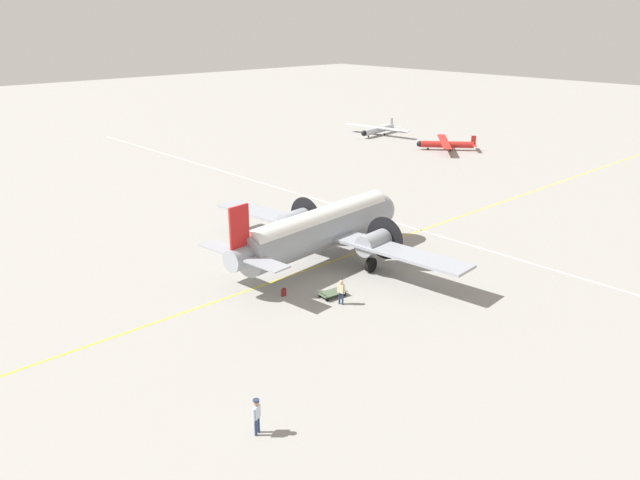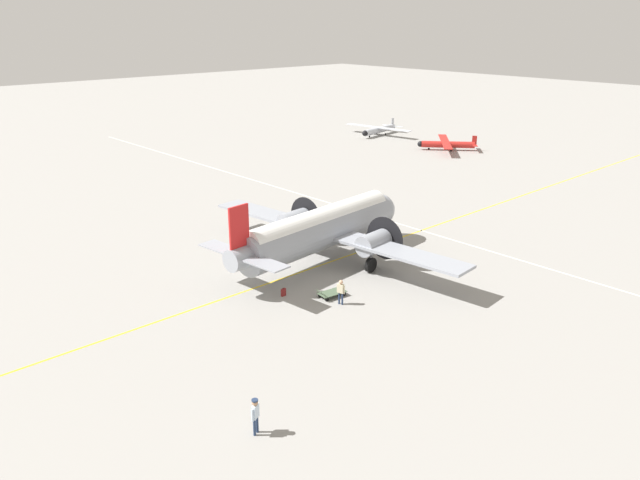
{
  "view_description": "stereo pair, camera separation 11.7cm",
  "coord_description": "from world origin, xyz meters",
  "px_view_note": "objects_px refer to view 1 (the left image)",
  "views": [
    {
      "loc": [
        29.18,
        31.52,
        17.14
      ],
      "look_at": [
        0.0,
        0.0,
        1.78
      ],
      "focal_mm": 35.0,
      "sensor_mm": 36.0,
      "label": 1
    },
    {
      "loc": [
        29.09,
        31.6,
        17.14
      ],
      "look_at": [
        0.0,
        0.0,
        1.78
      ],
      "focal_mm": 35.0,
      "sensor_mm": 36.0,
      "label": 2
    }
  ],
  "objects_px": {
    "airliner_main": "(324,228)",
    "suitcase_near_door": "(284,292)",
    "crew_foreground": "(257,413)",
    "passenger_boarding": "(341,290)",
    "light_aircraft_taxiing": "(378,130)",
    "light_aircraft_distant": "(445,144)",
    "baggage_cart": "(332,293)"
  },
  "relations": [
    {
      "from": "airliner_main",
      "to": "passenger_boarding",
      "type": "relative_size",
      "value": 13.89
    },
    {
      "from": "airliner_main",
      "to": "light_aircraft_taxiing",
      "type": "height_order",
      "value": "airliner_main"
    },
    {
      "from": "airliner_main",
      "to": "passenger_boarding",
      "type": "bearing_deg",
      "value": -130.7
    },
    {
      "from": "airliner_main",
      "to": "light_aircraft_distant",
      "type": "height_order",
      "value": "airliner_main"
    },
    {
      "from": "crew_foreground",
      "to": "suitcase_near_door",
      "type": "relative_size",
      "value": 3.12
    },
    {
      "from": "light_aircraft_distant",
      "to": "passenger_boarding",
      "type": "bearing_deg",
      "value": 77.97
    },
    {
      "from": "crew_foreground",
      "to": "passenger_boarding",
      "type": "xyz_separation_m",
      "value": [
        -11.86,
        -6.82,
        -0.08
      ]
    },
    {
      "from": "crew_foreground",
      "to": "baggage_cart",
      "type": "height_order",
      "value": "crew_foreground"
    },
    {
      "from": "suitcase_near_door",
      "to": "light_aircraft_distant",
      "type": "relative_size",
      "value": 0.06
    },
    {
      "from": "airliner_main",
      "to": "passenger_boarding",
      "type": "xyz_separation_m",
      "value": [
        4.33,
        6.18,
        -1.6
      ]
    },
    {
      "from": "light_aircraft_distant",
      "to": "crew_foreground",
      "type": "bearing_deg",
      "value": 78.11
    },
    {
      "from": "baggage_cart",
      "to": "light_aircraft_taxiing",
      "type": "xyz_separation_m",
      "value": [
        -46.09,
        -37.88,
        0.6
      ]
    },
    {
      "from": "passenger_boarding",
      "to": "suitcase_near_door",
      "type": "relative_size",
      "value": 2.98
    },
    {
      "from": "crew_foreground",
      "to": "baggage_cart",
      "type": "bearing_deg",
      "value": 9.05
    },
    {
      "from": "passenger_boarding",
      "to": "baggage_cart",
      "type": "bearing_deg",
      "value": 147.67
    },
    {
      "from": "passenger_boarding",
      "to": "suitcase_near_door",
      "type": "height_order",
      "value": "passenger_boarding"
    },
    {
      "from": "crew_foreground",
      "to": "baggage_cart",
      "type": "relative_size",
      "value": 0.91
    },
    {
      "from": "crew_foreground",
      "to": "passenger_boarding",
      "type": "height_order",
      "value": "crew_foreground"
    },
    {
      "from": "suitcase_near_door",
      "to": "crew_foreground",
      "type": "bearing_deg",
      "value": 45.73
    },
    {
      "from": "baggage_cart",
      "to": "light_aircraft_taxiing",
      "type": "height_order",
      "value": "light_aircraft_taxiing"
    },
    {
      "from": "light_aircraft_taxiing",
      "to": "light_aircraft_distant",
      "type": "bearing_deg",
      "value": 74.02
    },
    {
      "from": "airliner_main",
      "to": "crew_foreground",
      "type": "bearing_deg",
      "value": -146.91
    },
    {
      "from": "crew_foreground",
      "to": "light_aircraft_taxiing",
      "type": "height_order",
      "value": "light_aircraft_taxiing"
    },
    {
      "from": "airliner_main",
      "to": "suitcase_near_door",
      "type": "bearing_deg",
      "value": -161.74
    },
    {
      "from": "light_aircraft_taxiing",
      "to": "airliner_main",
      "type": "bearing_deg",
      "value": 29.08
    },
    {
      "from": "airliner_main",
      "to": "light_aircraft_distant",
      "type": "xyz_separation_m",
      "value": [
        -40.39,
        -18.87,
        -1.78
      ]
    },
    {
      "from": "passenger_boarding",
      "to": "light_aircraft_taxiing",
      "type": "distance_m",
      "value": 60.71
    },
    {
      "from": "airliner_main",
      "to": "baggage_cart",
      "type": "height_order",
      "value": "airliner_main"
    },
    {
      "from": "crew_foreground",
      "to": "passenger_boarding",
      "type": "distance_m",
      "value": 13.68
    },
    {
      "from": "airliner_main",
      "to": "baggage_cart",
      "type": "relative_size",
      "value": 12.09
    },
    {
      "from": "light_aircraft_distant",
      "to": "airliner_main",
      "type": "bearing_deg",
      "value": 73.76
    },
    {
      "from": "airliner_main",
      "to": "light_aircraft_distant",
      "type": "relative_size",
      "value": 2.62
    }
  ]
}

